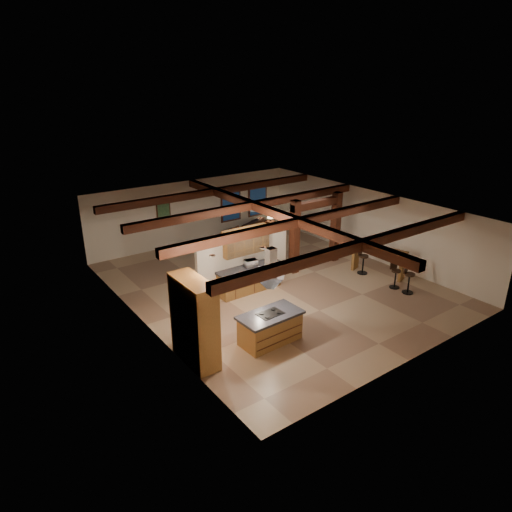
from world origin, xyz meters
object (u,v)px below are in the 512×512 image
at_px(kitchen_island, 270,327).
at_px(dining_table, 236,255).
at_px(sofa, 248,227).
at_px(bar_counter, 379,257).

xyz_separation_m(kitchen_island, dining_table, (2.58, 5.70, -0.15)).
relative_size(sofa, bar_counter, 1.05).
relative_size(dining_table, bar_counter, 0.82).
distance_m(kitchen_island, dining_table, 6.26).
xyz_separation_m(dining_table, sofa, (2.60, 2.82, 0.02)).
bearing_deg(bar_counter, sofa, 99.33).
distance_m(sofa, bar_counter, 7.21).
distance_m(kitchen_island, bar_counter, 6.52).
xyz_separation_m(sofa, bar_counter, (1.17, -7.11, 0.41)).
height_order(kitchen_island, dining_table, kitchen_island).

